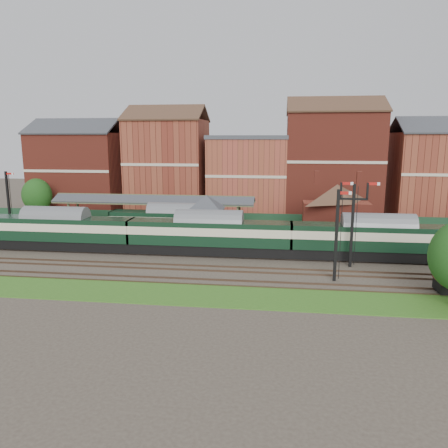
# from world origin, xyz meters

# --- Properties ---
(ground) EXTENTS (160.00, 160.00, 0.00)m
(ground) POSITION_xyz_m (0.00, 0.00, 0.00)
(ground) COLOR #473D33
(ground) RESTS_ON ground
(grass_back) EXTENTS (90.00, 4.50, 0.06)m
(grass_back) POSITION_xyz_m (0.00, 16.00, 0.03)
(grass_back) COLOR #2D6619
(grass_back) RESTS_ON ground
(grass_front) EXTENTS (90.00, 5.00, 0.06)m
(grass_front) POSITION_xyz_m (0.00, -12.00, 0.03)
(grass_front) COLOR #2D6619
(grass_front) RESTS_ON ground
(fence) EXTENTS (90.00, 0.12, 1.50)m
(fence) POSITION_xyz_m (0.00, 18.00, 0.75)
(fence) COLOR #193823
(fence) RESTS_ON ground
(platform) EXTENTS (55.00, 3.40, 1.00)m
(platform) POSITION_xyz_m (-5.00, 9.75, 0.50)
(platform) COLOR #2D2D2D
(platform) RESTS_ON ground
(signal_box) EXTENTS (5.40, 5.40, 6.00)m
(signal_box) POSITION_xyz_m (-3.00, 3.25, 3.19)
(signal_box) COLOR #6E7B57
(signal_box) RESTS_ON ground
(brick_hut) EXTENTS (3.20, 2.64, 2.94)m
(brick_hut) POSITION_xyz_m (5.00, 3.25, 1.20)
(brick_hut) COLOR maroon
(brick_hut) RESTS_ON ground
(station_building) EXTENTS (8.10, 8.10, 5.90)m
(station_building) POSITION_xyz_m (12.00, 9.75, 3.96)
(station_building) COLOR maroon
(station_building) RESTS_ON platform
(canopy) EXTENTS (26.00, 3.89, 4.08)m
(canopy) POSITION_xyz_m (-11.00, 9.75, 4.58)
(canopy) COLOR #505B38
(canopy) RESTS_ON platform
(semaphore_bracket) EXTENTS (3.60, 0.25, 8.18)m
(semaphore_bracket) POSITION_xyz_m (12.04, -2.50, 4.63)
(semaphore_bracket) COLOR black
(semaphore_bracket) RESTS_ON ground
(semaphore_platform_end) EXTENTS (1.23, 0.25, 8.00)m
(semaphore_platform_end) POSITION_xyz_m (-29.98, 8.00, 4.16)
(semaphore_platform_end) COLOR black
(semaphore_platform_end) RESTS_ON ground
(semaphore_siding) EXTENTS (1.23, 0.25, 8.00)m
(semaphore_siding) POSITION_xyz_m (10.02, -7.00, 4.16)
(semaphore_siding) COLOR black
(semaphore_siding) RESTS_ON ground
(town_backdrop) EXTENTS (69.00, 10.00, 16.00)m
(town_backdrop) POSITION_xyz_m (-0.18, 25.00, 7.00)
(town_backdrop) COLOR maroon
(town_backdrop) RESTS_ON ground
(dmu_train) EXTENTS (51.22, 2.69, 3.94)m
(dmu_train) POSITION_xyz_m (-2.15, 0.00, 2.31)
(dmu_train) COLOR black
(dmu_train) RESTS_ON ground
(platform_railcar) EXTENTS (15.95, 2.52, 3.67)m
(platform_railcar) POSITION_xyz_m (-7.38, 6.50, 2.17)
(platform_railcar) COLOR black
(platform_railcar) RESTS_ON ground
(tree_back) EXTENTS (4.32, 4.32, 6.32)m
(tree_back) POSITION_xyz_m (-30.92, 16.34, 3.82)
(tree_back) COLOR #382619
(tree_back) RESTS_ON ground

